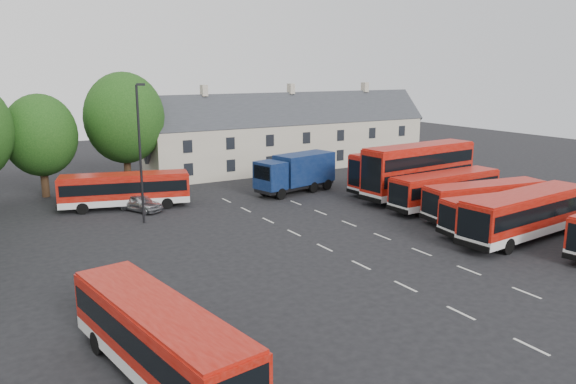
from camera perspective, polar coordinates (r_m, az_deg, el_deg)
name	(u,v)px	position (r m, az deg, el deg)	size (l,w,h in m)	color
ground	(342,256)	(36.53, 5.51, -6.49)	(140.00, 140.00, 0.00)	black
lane_markings	(354,242)	(39.47, 6.75, -5.05)	(5.15, 33.80, 0.01)	beige
terrace_houses	(291,136)	(67.81, 0.30, 5.72)	(35.70, 7.13, 10.06)	beige
bus_row_b	(526,211)	(42.63, 23.00, -1.82)	(12.21, 3.94, 3.39)	silver
bus_row_c	(504,211)	(43.68, 21.10, -1.78)	(10.30, 3.58, 2.85)	silver
bus_row_d	(485,198)	(47.12, 19.39, -0.56)	(10.72, 3.86, 2.97)	silver
bus_row_e	(445,187)	(49.86, 15.69, 0.47)	(11.06, 2.98, 3.10)	silver
bus_dd_south	(419,168)	(53.20, 13.14, 2.41)	(12.37, 3.89, 4.99)	silver
bus_dd_north	(394,169)	(55.47, 10.68, 2.32)	(9.79, 2.72, 3.97)	silver
bus_west	(159,335)	(22.61, -13.01, -13.99)	(4.15, 11.30, 3.12)	silver
bus_north	(125,188)	(49.98, -16.24, 0.41)	(11.00, 5.16, 3.03)	silver
box_truck	(296,171)	(54.18, 0.85, 2.11)	(8.88, 4.45, 3.72)	black
silver_car	(140,202)	(49.03, -14.84, -1.03)	(1.74, 4.33, 1.48)	#A9ABB1
lamppost	(140,150)	(44.18, -14.78, 4.13)	(0.75, 0.44, 10.74)	black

